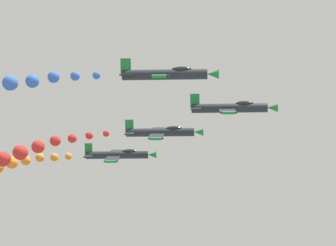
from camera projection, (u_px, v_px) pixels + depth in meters
airplane_lead at (231, 108)px, 75.50m from camera, size 8.71×10.35×4.61m
airplane_left_inner at (162, 132)px, 84.17m from camera, size 8.61×10.35×4.81m
smoke_trail_left_inner at (16, 155)px, 83.20m from camera, size 2.57×17.23×6.41m
airplane_right_inner at (166, 74)px, 66.94m from camera, size 8.81×10.35×4.38m
airplane_left_outer at (118, 155)px, 91.64m from camera, size 8.66×10.35×4.70m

